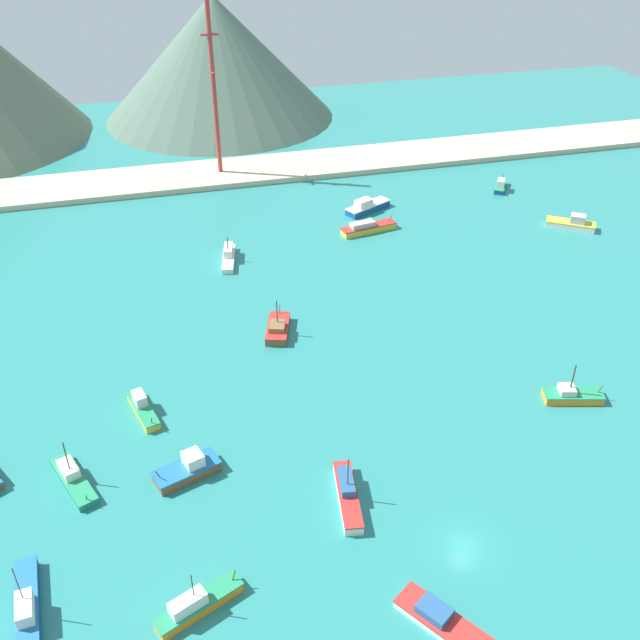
{
  "coord_description": "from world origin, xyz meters",
  "views": [
    {
      "loc": [
        -27.04,
        -43.32,
        60.78
      ],
      "look_at": [
        -3.82,
        44.12,
        0.73
      ],
      "focal_mm": 40.02,
      "sensor_mm": 36.0,
      "label": 1
    }
  ],
  "objects_px": {
    "fishing_boat_0": "(143,408)",
    "fishing_boat_8": "(278,328)",
    "fishing_boat_10": "(501,186)",
    "radio_tower": "(214,92)",
    "fishing_boat_9": "(367,228)",
    "fishing_boat_6": "(572,395)",
    "fishing_boat_11": "(188,469)",
    "fishing_boat_3": "(229,256)",
    "fishing_boat_5": "(348,494)",
    "fishing_boat_14": "(367,207)",
    "fishing_boat_4": "(196,605)",
    "fishing_boat_13": "(27,606)",
    "fishing_boat_2": "(73,478)",
    "fishing_boat_7": "(443,621)",
    "fishing_boat_1": "(572,224)"
  },
  "relations": [
    {
      "from": "fishing_boat_6",
      "to": "fishing_boat_11",
      "type": "distance_m",
      "value": 50.31
    },
    {
      "from": "fishing_boat_9",
      "to": "fishing_boat_6",
      "type": "bearing_deg",
      "value": -78.74
    },
    {
      "from": "fishing_boat_9",
      "to": "fishing_boat_10",
      "type": "distance_m",
      "value": 35.64
    },
    {
      "from": "fishing_boat_3",
      "to": "fishing_boat_10",
      "type": "xyz_separation_m",
      "value": [
        60.78,
        16.23,
        0.02
      ]
    },
    {
      "from": "fishing_boat_2",
      "to": "radio_tower",
      "type": "xyz_separation_m",
      "value": [
        29.59,
        86.76,
        17.84
      ]
    },
    {
      "from": "fishing_boat_3",
      "to": "fishing_boat_14",
      "type": "bearing_deg",
      "value": 23.91
    },
    {
      "from": "fishing_boat_6",
      "to": "fishing_boat_13",
      "type": "relative_size",
      "value": 0.76
    },
    {
      "from": "fishing_boat_0",
      "to": "fishing_boat_6",
      "type": "distance_m",
      "value": 56.04
    },
    {
      "from": "fishing_boat_5",
      "to": "fishing_boat_2",
      "type": "bearing_deg",
      "value": 160.43
    },
    {
      "from": "fishing_boat_6",
      "to": "fishing_boat_7",
      "type": "distance_m",
      "value": 39.39
    },
    {
      "from": "fishing_boat_10",
      "to": "fishing_boat_14",
      "type": "bearing_deg",
      "value": -174.51
    },
    {
      "from": "fishing_boat_7",
      "to": "fishing_boat_10",
      "type": "xyz_separation_m",
      "value": [
        52.37,
        91.82,
        0.24
      ]
    },
    {
      "from": "fishing_boat_6",
      "to": "radio_tower",
      "type": "xyz_separation_m",
      "value": [
        -33.62,
        88.22,
        17.83
      ]
    },
    {
      "from": "fishing_boat_10",
      "to": "radio_tower",
      "type": "xyz_separation_m",
      "value": [
        -56.55,
        22.56,
        17.7
      ]
    },
    {
      "from": "fishing_boat_0",
      "to": "fishing_boat_13",
      "type": "height_order",
      "value": "fishing_boat_13"
    },
    {
      "from": "fishing_boat_4",
      "to": "fishing_boat_5",
      "type": "xyz_separation_m",
      "value": [
        17.86,
        9.62,
        -0.03
      ]
    },
    {
      "from": "fishing_boat_3",
      "to": "radio_tower",
      "type": "relative_size",
      "value": 0.27
    },
    {
      "from": "fishing_boat_8",
      "to": "fishing_boat_7",
      "type": "bearing_deg",
      "value": -84.71
    },
    {
      "from": "fishing_boat_4",
      "to": "fishing_boat_13",
      "type": "relative_size",
      "value": 0.84
    },
    {
      "from": "fishing_boat_6",
      "to": "fishing_boat_8",
      "type": "relative_size",
      "value": 0.99
    },
    {
      "from": "fishing_boat_8",
      "to": "fishing_boat_14",
      "type": "bearing_deg",
      "value": 55.08
    },
    {
      "from": "fishing_boat_1",
      "to": "fishing_boat_14",
      "type": "bearing_deg",
      "value": 153.86
    },
    {
      "from": "fishing_boat_6",
      "to": "fishing_boat_14",
      "type": "height_order",
      "value": "fishing_boat_6"
    },
    {
      "from": "fishing_boat_6",
      "to": "fishing_boat_14",
      "type": "xyz_separation_m",
      "value": [
        -7.96,
        62.69,
        0.23
      ]
    },
    {
      "from": "fishing_boat_7",
      "to": "fishing_boat_1",
      "type": "bearing_deg",
      "value": 51.43
    },
    {
      "from": "radio_tower",
      "to": "fishing_boat_9",
      "type": "bearing_deg",
      "value": -56.29
    },
    {
      "from": "fishing_boat_4",
      "to": "fishing_boat_5",
      "type": "height_order",
      "value": "fishing_boat_5"
    },
    {
      "from": "fishing_boat_5",
      "to": "fishing_boat_8",
      "type": "relative_size",
      "value": 1.23
    },
    {
      "from": "fishing_boat_3",
      "to": "radio_tower",
      "type": "distance_m",
      "value": 42.85
    },
    {
      "from": "fishing_boat_1",
      "to": "fishing_boat_8",
      "type": "relative_size",
      "value": 1.11
    },
    {
      "from": "fishing_boat_4",
      "to": "fishing_boat_7",
      "type": "distance_m",
      "value": 23.22
    },
    {
      "from": "fishing_boat_0",
      "to": "fishing_boat_5",
      "type": "relative_size",
      "value": 0.81
    },
    {
      "from": "fishing_boat_3",
      "to": "fishing_boat_5",
      "type": "distance_m",
      "value": 58.66
    },
    {
      "from": "fishing_boat_10",
      "to": "radio_tower",
      "type": "distance_m",
      "value": 63.4
    },
    {
      "from": "fishing_boat_6",
      "to": "fishing_boat_10",
      "type": "xyz_separation_m",
      "value": [
        22.92,
        65.66,
        0.13
      ]
    },
    {
      "from": "fishing_boat_5",
      "to": "fishing_boat_9",
      "type": "relative_size",
      "value": 0.91
    },
    {
      "from": "fishing_boat_3",
      "to": "fishing_boat_2",
      "type": "bearing_deg",
      "value": -117.86
    },
    {
      "from": "fishing_boat_6",
      "to": "fishing_boat_8",
      "type": "distance_m",
      "value": 42.42
    },
    {
      "from": "fishing_boat_0",
      "to": "fishing_boat_8",
      "type": "distance_m",
      "value": 24.54
    },
    {
      "from": "fishing_boat_14",
      "to": "fishing_boat_13",
      "type": "bearing_deg",
      "value": -127.31
    },
    {
      "from": "fishing_boat_5",
      "to": "fishing_boat_14",
      "type": "height_order",
      "value": "fishing_boat_5"
    },
    {
      "from": "fishing_boat_6",
      "to": "fishing_boat_11",
      "type": "height_order",
      "value": "fishing_boat_6"
    },
    {
      "from": "fishing_boat_2",
      "to": "fishing_boat_13",
      "type": "relative_size",
      "value": 0.87
    },
    {
      "from": "fishing_boat_3",
      "to": "fishing_boat_11",
      "type": "xyz_separation_m",
      "value": [
        -12.44,
        -50.11,
        0.09
      ]
    },
    {
      "from": "fishing_boat_1",
      "to": "fishing_boat_10",
      "type": "bearing_deg",
      "value": 102.71
    },
    {
      "from": "fishing_boat_6",
      "to": "fishing_boat_14",
      "type": "bearing_deg",
      "value": 97.24
    },
    {
      "from": "fishing_boat_2",
      "to": "fishing_boat_11",
      "type": "height_order",
      "value": "fishing_boat_2"
    },
    {
      "from": "fishing_boat_2",
      "to": "fishing_boat_3",
      "type": "xyz_separation_m",
      "value": [
        25.35,
        47.97,
        0.13
      ]
    },
    {
      "from": "fishing_boat_0",
      "to": "fishing_boat_10",
      "type": "bearing_deg",
      "value": 34.74
    },
    {
      "from": "fishing_boat_4",
      "to": "fishing_boat_7",
      "type": "xyz_separation_m",
      "value": [
        21.98,
        -7.47,
        -0.29
      ]
    }
  ]
}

